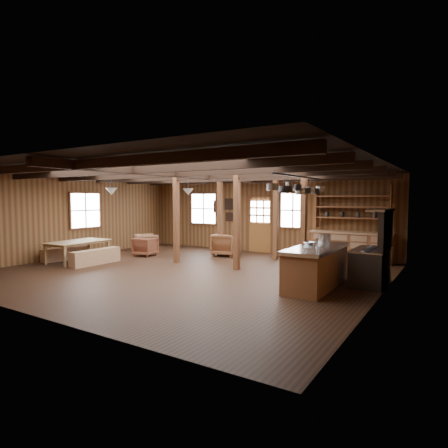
{
  "coord_description": "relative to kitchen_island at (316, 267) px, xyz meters",
  "views": [
    {
      "loc": [
        6.33,
        -8.11,
        2.04
      ],
      "look_at": [
        0.47,
        1.16,
        1.28
      ],
      "focal_mm": 30.0,
      "sensor_mm": 36.0,
      "label": 1
    }
  ],
  "objects": [
    {
      "name": "armchair_a",
      "position": [
        -6.64,
        1.33,
        -0.15
      ],
      "size": [
        0.81,
        0.83,
        0.65
      ],
      "primitive_type": "imported",
      "rotation": [
        0.0,
        0.0,
        3.32
      ],
      "color": "brown",
      "rests_on": "floor"
    },
    {
      "name": "pendant_lamps",
      "position": [
        -5.85,
        0.83,
        1.77
      ],
      "size": [
        1.86,
        2.36,
        0.66
      ],
      "color": "#313134",
      "rests_on": "ceiling"
    },
    {
      "name": "step_stool",
      "position": [
        -0.6,
        0.16,
        -0.25
      ],
      "size": [
        0.6,
        0.51,
        0.45
      ],
      "primitive_type": "cube",
      "rotation": [
        0.0,
        0.0,
        0.36
      ],
      "color": "brown",
      "rests_on": "floor"
    },
    {
      "name": "timber_posts",
      "position": [
        -3.08,
        1.91,
        0.92
      ],
      "size": [
        3.95,
        2.35,
        2.8
      ],
      "color": "#4D2F16",
      "rests_on": "floor"
    },
    {
      "name": "window_back_right",
      "position": [
        -2.3,
        4.29,
        1.12
      ],
      "size": [
        1.02,
        0.06,
        1.32
      ],
      "color": "white",
      "rests_on": "wall_back"
    },
    {
      "name": "notice_boards",
      "position": [
        -5.1,
        4.29,
        1.16
      ],
      "size": [
        1.08,
        0.03,
        0.9
      ],
      "color": "beige",
      "rests_on": "wall_back"
    },
    {
      "name": "bowl",
      "position": [
        -0.27,
        0.26,
        0.49
      ],
      "size": [
        0.34,
        0.34,
        0.06
      ],
      "primitive_type": "imported",
      "rotation": [
        0.0,
        0.0,
        -0.42
      ],
      "color": "silver",
      "rests_on": "kitchen_island"
    },
    {
      "name": "window_back_left",
      "position": [
        -6.2,
        4.29,
        1.12
      ],
      "size": [
        1.32,
        0.06,
        1.32
      ],
      "color": "white",
      "rests_on": "wall_back"
    },
    {
      "name": "bench_aisle",
      "position": [
        -6.7,
        -0.75,
        -0.25
      ],
      "size": [
        0.32,
        1.69,
        0.46
      ],
      "primitive_type": "cube",
      "color": "brown",
      "rests_on": "floor"
    },
    {
      "name": "ceiling_joists",
      "position": [
        -3.6,
        0.01,
        2.2
      ],
      "size": [
        9.8,
        8.82,
        0.18
      ],
      "color": "black",
      "rests_on": "ceiling"
    },
    {
      "name": "armchair_b",
      "position": [
        -4.24,
        2.88,
        -0.09
      ],
      "size": [
        0.97,
        0.99,
        0.78
      ],
      "primitive_type": "imported",
      "rotation": [
        0.0,
        0.0,
        3.31
      ],
      "color": "brown",
      "rests_on": "floor"
    },
    {
      "name": "bench_wall",
      "position": [
        -8.25,
        -0.75,
        -0.27
      ],
      "size": [
        0.29,
        1.54,
        0.42
      ],
      "primitive_type": "cube",
      "color": "brown",
      "rests_on": "floor"
    },
    {
      "name": "commercial_range",
      "position": [
        1.05,
        0.89,
        0.12
      ],
      "size": [
        0.77,
        1.45,
        1.79
      ],
      "color": "#313134",
      "rests_on": "floor"
    },
    {
      "name": "kitchen_island",
      "position": [
        0.0,
        0.0,
        0.0
      ],
      "size": [
        0.91,
        2.51,
        1.2
      ],
      "rotation": [
        0.0,
        0.0,
        0.01
      ],
      "color": "brown",
      "rests_on": "floor"
    },
    {
      "name": "dining_table",
      "position": [
        -7.5,
        -0.75,
        -0.14
      ],
      "size": [
        1.19,
        1.98,
        0.67
      ],
      "primitive_type": "imported",
      "rotation": [
        0.0,
        0.0,
        1.64
      ],
      "color": "olive",
      "rests_on": "floor"
    },
    {
      "name": "room",
      "position": [
        -3.6,
        -0.17,
        0.92
      ],
      "size": [
        10.04,
        9.04,
        2.84
      ],
      "color": "black",
      "rests_on": "ground"
    },
    {
      "name": "pot_rack",
      "position": [
        -0.46,
        0.15,
        1.79
      ],
      "size": [
        0.4,
        3.0,
        0.45
      ],
      "color": "#313134",
      "rests_on": "ceiling"
    },
    {
      "name": "back_counter",
      "position": [
        -0.2,
        4.04,
        0.12
      ],
      "size": [
        2.55,
        0.6,
        2.45
      ],
      "color": "brown",
      "rests_on": "floor"
    },
    {
      "name": "back_door",
      "position": [
        -3.6,
        4.28,
        0.4
      ],
      "size": [
        1.02,
        0.08,
        2.15
      ],
      "color": "brown",
      "rests_on": "floor"
    },
    {
      "name": "window_left",
      "position": [
        -8.56,
        0.33,
        1.12
      ],
      "size": [
        0.14,
        1.24,
        1.32
      ],
      "color": "white",
      "rests_on": "wall_back"
    },
    {
      "name": "armchair_c",
      "position": [
        -7.21,
        1.97,
        -0.13
      ],
      "size": [
        1.04,
        1.04,
        0.69
      ],
      "primitive_type": "imported",
      "rotation": [
        0.0,
        0.0,
        2.57
      ],
      "color": "#986745",
      "rests_on": "floor"
    },
    {
      "name": "counter_pot",
      "position": [
        -0.13,
        0.98,
        0.55
      ],
      "size": [
        0.3,
        0.3,
        0.18
      ],
      "primitive_type": "cylinder",
      "color": "silver",
      "rests_on": "kitchen_island"
    }
  ]
}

